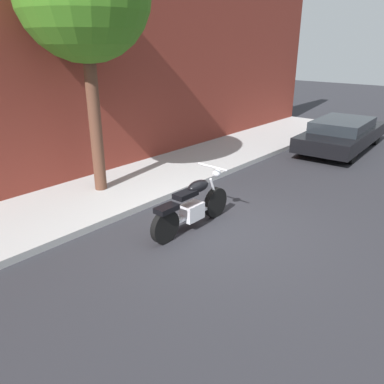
{
  "coord_description": "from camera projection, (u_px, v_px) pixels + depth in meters",
  "views": [
    {
      "loc": [
        -5.31,
        -4.01,
        3.37
      ],
      "look_at": [
        -0.3,
        0.33,
        0.76
      ],
      "focal_mm": 35.59,
      "sensor_mm": 36.0,
      "label": 1
    }
  ],
  "objects": [
    {
      "name": "ground_plane",
      "position": [
        215.0,
        228.0,
        7.41
      ],
      "size": [
        60.0,
        60.0,
        0.0
      ],
      "primitive_type": "plane",
      "color": "#28282D"
    },
    {
      "name": "parked_car_black",
      "position": [
        342.0,
        133.0,
        12.64
      ],
      "size": [
        4.58,
        2.03,
        1.03
      ],
      "color": "black",
      "rests_on": "ground"
    },
    {
      "name": "sidewalk",
      "position": [
        119.0,
        189.0,
        9.16
      ],
      "size": [
        22.59,
        2.47,
        0.14
      ],
      "primitive_type": "cube",
      "color": "#A6A6A6",
      "rests_on": "ground"
    },
    {
      "name": "motorcycle",
      "position": [
        192.0,
        207.0,
        7.23
      ],
      "size": [
        2.09,
        0.7,
        1.12
      ],
      "color": "black",
      "rests_on": "ground"
    },
    {
      "name": "building_facade",
      "position": [
        67.0,
        35.0,
        8.8
      ],
      "size": [
        22.59,
        0.5,
        7.07
      ],
      "primitive_type": "cube",
      "color": "maroon",
      "rests_on": "ground"
    }
  ]
}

